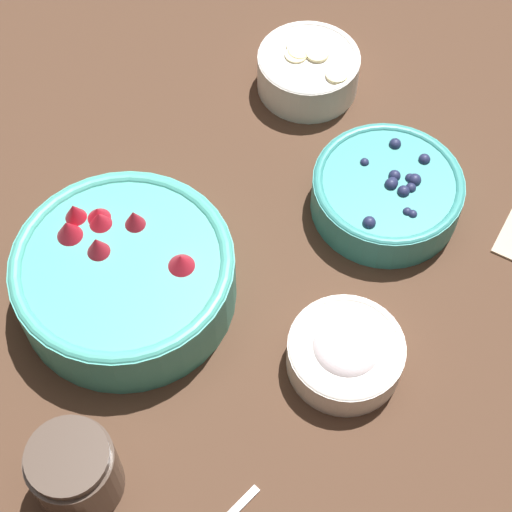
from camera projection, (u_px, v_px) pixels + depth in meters
name	position (u px, v px, depth m)	size (l,w,h in m)	color
ground_plane	(206.00, 261.00, 0.98)	(4.00, 4.00, 0.00)	#4C3323
bowl_strawberries	(124.00, 274.00, 0.92)	(0.24, 0.24, 0.09)	#47AD9E
bowl_blueberries	(387.00, 191.00, 0.99)	(0.18, 0.18, 0.06)	teal
bowl_bananas	(308.00, 69.00, 1.09)	(0.13, 0.13, 0.06)	white
bowl_cream	(346.00, 352.00, 0.89)	(0.12, 0.12, 0.05)	white
jar_chocolate	(75.00, 472.00, 0.81)	(0.08, 0.08, 0.09)	#4C3D33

